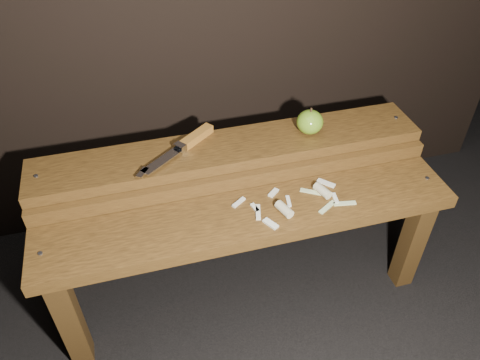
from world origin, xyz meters
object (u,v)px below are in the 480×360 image
object	(u,v)px
bench_front_tier	(251,232)
knife	(188,143)
apple	(310,122)
bench_rear_tier	(231,168)

from	to	relation	value
bench_front_tier	knife	distance (m)	0.33
apple	knife	xyz separation A→B (m)	(-0.38, 0.03, -0.02)
bench_front_tier	bench_rear_tier	xyz separation A→B (m)	(0.00, 0.23, 0.06)
bench_rear_tier	apple	distance (m)	0.28
apple	knife	bearing A→B (deg)	175.78
apple	bench_rear_tier	bearing A→B (deg)	-179.03
bench_front_tier	knife	size ratio (longest dim) A/B	4.65
bench_front_tier	bench_rear_tier	bearing A→B (deg)	90.00
bench_rear_tier	knife	distance (m)	0.16
bench_front_tier	bench_rear_tier	world-z (taller)	bench_rear_tier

